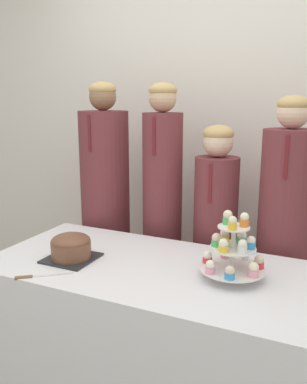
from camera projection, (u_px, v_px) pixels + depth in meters
The scene contains 9 objects.
wall_back at pixel (219, 126), 2.79m from camera, with size 9.00×0.06×2.70m.
table at pixel (148, 336), 2.01m from camera, with size 1.55×0.77×0.76m.
round_cake at pixel (71, 247), 1.99m from camera, with size 0.23×0.23×0.13m.
cake_knife at pixel (34, 277), 1.80m from camera, with size 0.21×0.17×0.01m.
cupcake_stand at pixel (233, 250), 1.76m from camera, with size 0.29×0.29×0.30m.
student_0 at pixel (106, 216), 2.71m from camera, with size 0.32×0.32×1.64m.
student_1 at pixel (162, 221), 2.53m from camera, with size 0.24×0.25×1.62m.
student_2 at pixel (214, 247), 2.42m from camera, with size 0.26×0.26×1.39m.
student_3 at pixel (283, 247), 2.24m from camera, with size 0.29×0.30×1.55m.
Camera 1 is at (0.79, -1.24, 1.52)m, focal length 38.00 mm.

